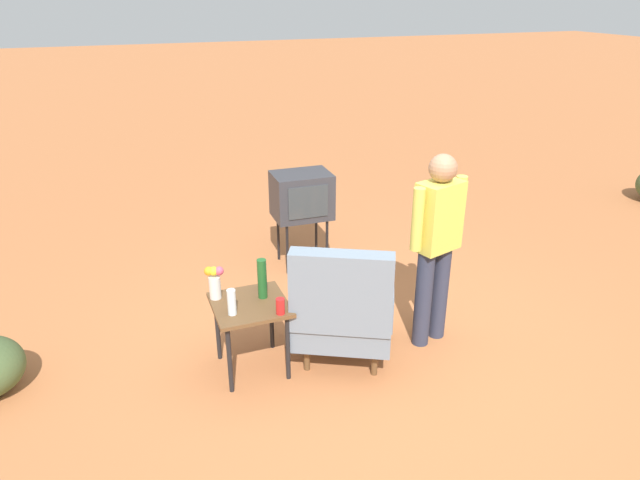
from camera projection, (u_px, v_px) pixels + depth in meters
ground_plane at (365, 348)px, 4.82m from camera, size 60.00×60.00×0.00m
armchair at (343, 306)px, 4.47m from camera, size 1.03×1.04×1.06m
side_table at (250, 313)px, 4.36m from camera, size 0.56×0.56×0.59m
tv_on_stand at (302, 196)px, 5.98m from camera, size 0.61×0.46×1.03m
person_standing at (437, 239)px, 4.57m from camera, size 0.55×0.31×1.64m
soda_can_red at (280, 306)px, 4.16m from camera, size 0.07×0.07×0.12m
bottle_short_clear at (232, 302)px, 4.14m from camera, size 0.06×0.06×0.20m
bottle_wine_green at (262, 279)px, 4.35m from camera, size 0.07×0.07×0.32m
soda_can_blue at (263, 282)px, 4.51m from camera, size 0.07×0.07×0.12m
flower_vase at (215, 281)px, 4.34m from camera, size 0.14×0.10×0.27m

